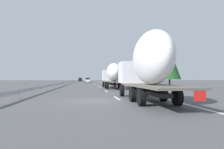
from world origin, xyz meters
TOP-DOWN VIEW (x-y plane):
  - ground_plane at (40.00, 0.00)m, footprint 260.00×260.00m
  - lane_stripe_0 at (2.00, -1.80)m, footprint 3.20×0.20m
  - lane_stripe_1 at (11.81, -1.80)m, footprint 3.20×0.20m
  - lane_stripe_2 at (22.40, -1.80)m, footprint 3.20×0.20m
  - lane_stripe_3 at (28.91, -1.80)m, footprint 3.20×0.20m
  - lane_stripe_4 at (43.06, -1.80)m, footprint 3.20×0.20m
  - lane_stripe_5 at (50.41, -1.80)m, footprint 3.20×0.20m
  - edge_line_right at (45.00, -5.50)m, footprint 110.00×0.20m
  - truck_lead at (19.86, -3.60)m, footprint 14.36×2.55m
  - truck_trailing at (-0.72, -3.60)m, footprint 12.82×2.55m
  - car_white_van at (67.38, 0.20)m, footprint 4.03×1.78m
  - car_black_suv at (92.72, 3.63)m, footprint 4.78×1.81m
  - road_sign at (45.66, -6.70)m, footprint 0.10×0.90m
  - tree_0 at (29.31, -11.25)m, footprint 3.05×3.05m
  - tree_1 at (86.75, -12.35)m, footprint 3.68×3.68m
  - tree_2 at (19.59, -13.25)m, footprint 3.80×3.80m
  - guardrail_median at (43.00, 6.00)m, footprint 94.00×0.10m

SIDE VIEW (x-z plane):
  - ground_plane at x=40.00m, z-range 0.00..0.00m
  - lane_stripe_0 at x=2.00m, z-range 0.00..0.01m
  - lane_stripe_1 at x=11.81m, z-range 0.00..0.01m
  - lane_stripe_2 at x=22.40m, z-range 0.00..0.01m
  - lane_stripe_3 at x=28.91m, z-range 0.00..0.01m
  - lane_stripe_4 at x=43.06m, z-range 0.00..0.01m
  - lane_stripe_5 at x=50.41m, z-range 0.00..0.01m
  - edge_line_right at x=45.00m, z-range 0.00..0.01m
  - guardrail_median at x=43.00m, z-range 0.20..0.96m
  - car_white_van at x=67.38m, z-range 0.01..1.85m
  - car_black_suv at x=92.72m, z-range 0.00..1.96m
  - road_sign at x=45.66m, z-range 0.60..3.71m
  - truck_lead at x=19.86m, z-range 0.31..4.31m
  - truck_trailing at x=-0.72m, z-range 0.24..4.99m
  - tree_1 at x=86.75m, z-range 0.61..7.47m
  - tree_2 at x=19.59m, z-range 0.72..7.46m
  - tree_0 at x=29.31m, z-range 0.77..7.77m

